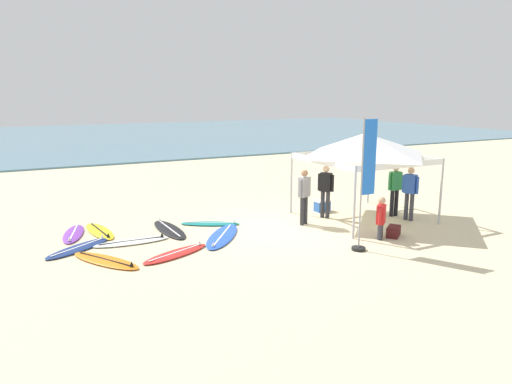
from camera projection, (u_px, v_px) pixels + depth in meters
name	position (u px, v px, depth m)	size (l,w,h in m)	color
ground_plane	(284.00, 230.00, 14.26)	(80.00, 80.00, 0.00)	beige
sea	(96.00, 137.00, 43.51)	(80.00, 36.00, 0.10)	#568499
canopy_tent	(365.00, 145.00, 15.08)	(3.44, 3.44, 2.75)	#B7B7BC
surfboard_black	(169.00, 229.00, 14.16)	(0.66, 2.26, 0.19)	black
surfboard_white	(132.00, 242.00, 12.98)	(2.05, 0.62, 0.19)	white
surfboard_yellow	(100.00, 231.00, 13.97)	(0.78, 2.07, 0.19)	yellow
surfboard_teal	(210.00, 223.00, 14.79)	(1.83, 1.31, 0.19)	#19847F
surfboard_orange	(106.00, 261.00, 11.52)	(1.60, 2.16, 0.19)	orange
surfboard_red	(176.00, 253.00, 12.03)	(2.06, 1.31, 0.19)	red
surfboard_blue	(222.00, 236.00, 13.49)	(2.03, 2.41, 0.19)	blue
surfboard_purple	(73.00, 234.00, 13.71)	(0.98, 2.00, 0.19)	purple
surfboard_navy	(79.00, 248.00, 12.46)	(1.99, 1.62, 0.19)	navy
person_black	(326.00, 188.00, 15.42)	(0.38, 0.48, 1.71)	#2D2D33
person_grey	(304.00, 193.00, 14.63)	(0.52, 0.34, 1.71)	#2D2D33
person_green	(395.00, 187.00, 15.64)	(0.55, 0.24, 1.71)	black
person_blue	(410.00, 190.00, 15.11)	(0.33, 0.52, 1.71)	#383842
person_red	(381.00, 216.00, 13.22)	(0.44, 0.40, 1.20)	#383842
banner_flag	(365.00, 190.00, 12.13)	(0.60, 0.36, 3.40)	#99999E
gear_bag_near_tent	(393.00, 231.00, 13.57)	(0.60, 0.32, 0.28)	#4C1919
cooler_box	(322.00, 206.00, 16.44)	(0.50, 0.36, 0.39)	#2D60B7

